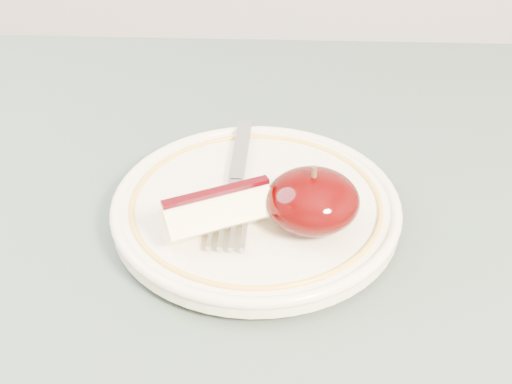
{
  "coord_description": "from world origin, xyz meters",
  "views": [
    {
      "loc": [
        0.02,
        -0.31,
        1.09
      ],
      "look_at": [
        0.01,
        0.12,
        0.78
      ],
      "focal_mm": 50.0,
      "sensor_mm": 36.0,
      "label": 1
    }
  ],
  "objects": [
    {
      "name": "apple_wedge",
      "position": [
        -0.02,
        0.08,
        0.79
      ],
      "size": [
        0.08,
        0.06,
        0.04
      ],
      "rotation": [
        0.0,
        0.0,
        0.44
      ],
      "color": "#FFF2BB",
      "rests_on": "plate"
    },
    {
      "name": "plate",
      "position": [
        0.01,
        0.12,
        0.76
      ],
      "size": [
        0.22,
        0.22,
        0.02
      ],
      "color": "beige",
      "rests_on": "table"
    },
    {
      "name": "fork",
      "position": [
        -0.01,
        0.13,
        0.77
      ],
      "size": [
        0.03,
        0.17,
        0.0
      ],
      "rotation": [
        0.0,
        0.0,
        1.54
      ],
      "color": "#909398",
      "rests_on": "plate"
    },
    {
      "name": "apple_half",
      "position": [
        0.05,
        0.09,
        0.79
      ],
      "size": [
        0.07,
        0.06,
        0.05
      ],
      "color": "black",
      "rests_on": "plate"
    }
  ]
}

